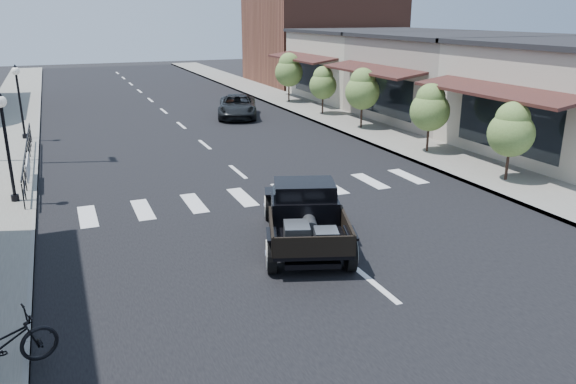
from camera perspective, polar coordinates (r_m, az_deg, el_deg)
name	(u,v)px	position (r m, az deg, el deg)	size (l,w,h in m)	color
ground	(317,237)	(15.16, 2.95, -4.61)	(120.00, 120.00, 0.00)	black
road	(190,133)	(28.88, -9.94, 5.97)	(14.00, 80.00, 0.02)	black
road_markings	(217,155)	(24.14, -7.27, 3.77)	(12.00, 60.00, 0.06)	silver
sidewalk_left	(3,146)	(28.33, -26.97, 4.20)	(3.00, 80.00, 0.15)	gray
sidewalk_right	(340,120)	(31.77, 5.27, 7.33)	(3.00, 80.00, 0.15)	gray
storefront_mid	(461,79)	(33.38, 17.15, 10.91)	(10.00, 9.00, 4.50)	gray
storefront_far	(377,66)	(40.70, 9.01, 12.55)	(10.00, 9.00, 4.50)	beige
far_building_right	(321,41)	(49.64, 3.42, 15.07)	(11.00, 10.00, 7.00)	brown
railing	(27,156)	(23.25, -24.96, 3.35)	(0.08, 10.00, 1.00)	black
banner	(29,174)	(21.35, -24.81, 1.65)	(0.04, 2.20, 0.60)	silver
lamp_post_b	(7,148)	(19.11, -26.62, 4.04)	(0.36, 0.36, 3.41)	black
lamp_post_c	(20,102)	(28.95, -25.57, 8.25)	(0.36, 0.36, 3.41)	black
small_tree_a	(510,143)	(20.95, 21.61, 4.67)	(1.59, 1.59, 2.65)	#5A7937
small_tree_b	(429,119)	(24.40, 14.15, 7.19)	(1.65, 1.65, 2.75)	#5A7937
small_tree_c	(362,99)	(29.06, 7.53, 9.33)	(1.74, 1.74, 2.90)	#5A7937
small_tree_d	(323,91)	(33.05, 3.56, 10.21)	(1.57, 1.57, 2.62)	#5A7937
small_tree_e	(289,78)	(37.67, 0.09, 11.49)	(1.83, 1.83, 3.05)	#5A7937
hotrod_pickup	(305,214)	(14.46, 1.73, -2.21)	(2.23, 4.78, 1.66)	black
second_car	(237,107)	(32.73, -5.16, 8.64)	(2.11, 4.58, 1.27)	black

